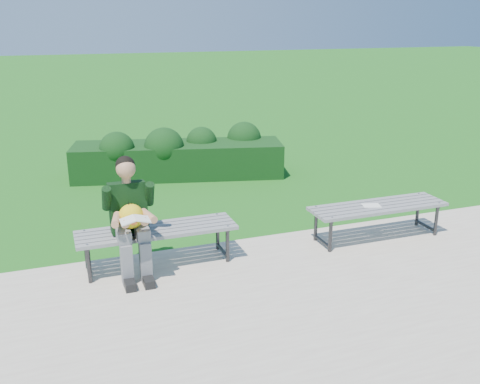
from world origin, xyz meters
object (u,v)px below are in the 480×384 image
at_px(seated_boy, 130,214).
at_px(bench_left, 157,233).
at_px(hedge, 180,155).
at_px(bench_right, 378,209).
at_px(paper_sheet, 371,206).

bearing_deg(seated_boy, bench_left, 18.23).
height_order(hedge, bench_right, hedge).
bearing_deg(seated_boy, hedge, 68.74).
distance_m(bench_left, paper_sheet, 2.73).
height_order(seated_boy, paper_sheet, seated_boy).
xyz_separation_m(bench_right, paper_sheet, (-0.10, 0.00, 0.06)).
bearing_deg(paper_sheet, seated_boy, 178.87).
relative_size(bench_left, bench_right, 1.00).
bearing_deg(bench_right, hedge, 114.23).
bearing_deg(bench_right, bench_left, 176.78).
relative_size(bench_right, seated_boy, 1.37).
distance_m(hedge, seated_boy, 3.97).
relative_size(seated_boy, paper_sheet, 5.15).
xyz_separation_m(bench_left, bench_right, (2.82, -0.16, 0.00)).
xyz_separation_m(hedge, bench_left, (-1.13, -3.59, 0.03)).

